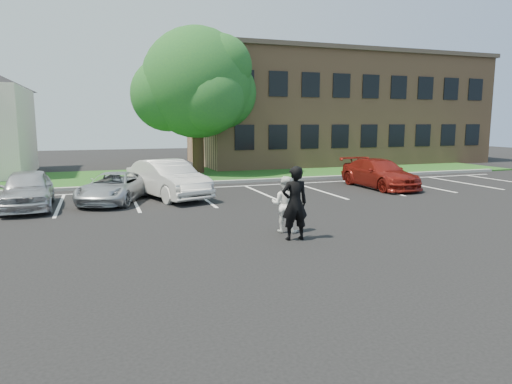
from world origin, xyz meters
The scene contains 12 objects.
ground_plane centered at (0.00, 0.00, 0.00)m, with size 90.00×90.00×0.00m, color black.
curb centered at (0.00, 12.00, 0.07)m, with size 40.00×0.30×0.15m, color gray.
grass_strip centered at (0.00, 16.00, 0.04)m, with size 44.00×8.00×0.08m, color #194811.
stall_lines centered at (1.40, 8.95, 0.01)m, with size 34.00×5.36×0.01m.
office_building centered at (14.00, 21.99, 4.16)m, with size 22.40×10.40×8.30m.
tree centered at (1.83, 16.90, 5.35)m, with size 7.80×7.20×8.80m.
man_black_suit centered at (0.84, 0.24, 1.01)m, with size 0.74×0.48×2.02m, color black.
man_white_shirt centered at (0.93, 1.13, 0.82)m, with size 0.80×0.62×1.64m, color white.
car_silver_west centered at (-6.63, 7.65, 0.72)m, with size 1.71×4.25×1.45m, color silver.
car_silver_minivan centered at (-3.57, 8.03, 0.59)m, with size 1.96×4.25×1.18m, color silver.
car_white_sedan centered at (-1.37, 8.35, 0.80)m, with size 1.69×4.84×1.59m, color silver.
car_red_compact centered at (8.81, 7.99, 0.69)m, with size 1.94×4.77×1.38m, color maroon.
Camera 1 is at (-4.14, -10.86, 3.19)m, focal length 32.00 mm.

